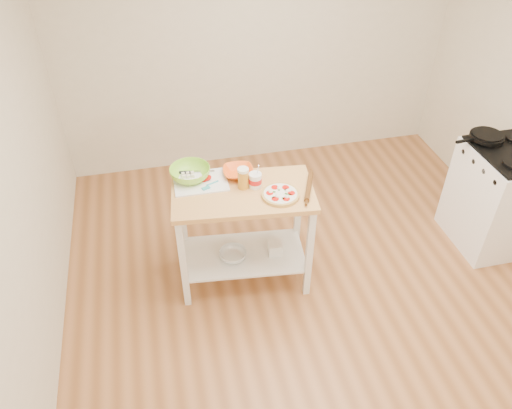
{
  "coord_description": "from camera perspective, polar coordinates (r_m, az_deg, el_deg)",
  "views": [
    {
      "loc": [
        -1.1,
        -2.44,
        3.11
      ],
      "look_at": [
        -0.45,
        0.38,
        0.8
      ],
      "focal_mm": 35.0,
      "sensor_mm": 36.0,
      "label": 1
    }
  ],
  "objects": [
    {
      "name": "shelf_bin",
      "position": [
        4.06,
        2.19,
        -5.03
      ],
      "size": [
        0.12,
        0.12,
        0.11
      ],
      "primitive_type": "cube",
      "rotation": [
        0.0,
        0.0,
        -0.11
      ],
      "color": "white",
      "rests_on": "prep_island"
    },
    {
      "name": "beer_pint",
      "position": [
        3.66,
        -1.48,
        3.04
      ],
      "size": [
        0.08,
        0.08,
        0.17
      ],
      "color": "orange",
      "rests_on": "prep_island"
    },
    {
      "name": "shelf_glass_bowl",
      "position": [
        4.03,
        -2.65,
        -5.76
      ],
      "size": [
        0.27,
        0.27,
        0.07
      ],
      "primitive_type": "imported",
      "rotation": [
        0.0,
        0.0,
        0.23
      ],
      "color": "silver",
      "rests_on": "prep_island"
    },
    {
      "name": "gas_stove",
      "position": [
        4.79,
        25.85,
        0.76
      ],
      "size": [
        0.59,
        0.69,
        1.11
      ],
      "rotation": [
        0.0,
        0.0,
        0.0
      ],
      "color": "white",
      "rests_on": "ground"
    },
    {
      "name": "spatula",
      "position": [
        3.72,
        -5.34,
        2.19
      ],
      "size": [
        0.14,
        0.1,
        0.01
      ],
      "rotation": [
        0.0,
        0.0,
        0.38
      ],
      "color": "teal",
      "rests_on": "cutting_board"
    },
    {
      "name": "cutting_board",
      "position": [
        3.78,
        -6.39,
        2.63
      ],
      "size": [
        0.41,
        0.31,
        0.04
      ],
      "rotation": [
        0.0,
        0.0,
        -0.02
      ],
      "color": "white",
      "rests_on": "prep_island"
    },
    {
      "name": "green_bowl",
      "position": [
        3.8,
        -7.54,
        3.56
      ],
      "size": [
        0.41,
        0.41,
        0.1
      ],
      "primitive_type": "imported",
      "rotation": [
        0.0,
        0.0,
        -0.49
      ],
      "color": "#92DE3A",
      "rests_on": "prep_island"
    },
    {
      "name": "pizza",
      "position": [
        3.62,
        2.82,
        1.18
      ],
      "size": [
        0.28,
        0.28,
        0.04
      ],
      "rotation": [
        0.0,
        0.0,
        -0.49
      ],
      "color": "tan",
      "rests_on": "prep_island"
    },
    {
      "name": "room_shell",
      "position": [
        3.21,
        9.42,
        4.68
      ],
      "size": [
        4.04,
        4.54,
        2.74
      ],
      "color": "#AA6D3E",
      "rests_on": "ground"
    },
    {
      "name": "orange_bowl",
      "position": [
        3.82,
        -2.05,
        3.71
      ],
      "size": [
        0.25,
        0.25,
        0.06
      ],
      "primitive_type": "imported",
      "rotation": [
        0.0,
        0.0,
        -0.08
      ],
      "color": "#FF6019",
      "rests_on": "prep_island"
    },
    {
      "name": "rolling_pin",
      "position": [
        3.7,
        6.06,
        2.03
      ],
      "size": [
        0.17,
        0.32,
        0.04
      ],
      "primitive_type": "cylinder",
      "rotation": [
        1.57,
        0.0,
        -0.4
      ],
      "color": "#5D3615",
      "rests_on": "prep_island"
    },
    {
      "name": "prep_island",
      "position": [
        3.83,
        -1.44,
        -1.54
      ],
      "size": [
        1.1,
        0.68,
        0.9
      ],
      "rotation": [
        0.0,
        0.0,
        -0.11
      ],
      "color": "tan",
      "rests_on": "ground"
    },
    {
      "name": "yogurt_tub",
      "position": [
        3.68,
        -0.08,
        2.79
      ],
      "size": [
        0.1,
        0.1,
        0.21
      ],
      "color": "white",
      "rests_on": "prep_island"
    },
    {
      "name": "knife",
      "position": [
        3.87,
        -7.33,
        3.7
      ],
      "size": [
        0.27,
        0.06,
        0.01
      ],
      "rotation": [
        0.0,
        0.0,
        -0.17
      ],
      "color": "silver",
      "rests_on": "cutting_board"
    },
    {
      "name": "skillet",
      "position": [
        4.59,
        24.82,
        7.08
      ],
      "size": [
        0.44,
        0.28,
        0.03
      ],
      "rotation": [
        0.0,
        0.0,
        0.1
      ],
      "color": "black",
      "rests_on": "gas_stove"
    }
  ]
}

